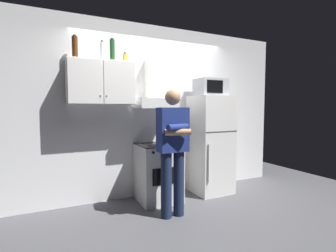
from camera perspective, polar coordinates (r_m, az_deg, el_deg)
ground_plane at (r=3.80m, az=0.00°, el=-17.56°), size 7.00×7.00×0.00m
back_wall_tiled at (r=4.08m, az=-3.61°, el=3.35°), size 4.80×0.10×2.70m
upper_cabinet at (r=3.64m, az=-14.97°, el=9.42°), size 0.90×0.37×0.60m
stove_oven at (r=3.86m, az=-2.29°, el=-10.45°), size 0.60×0.62×0.87m
range_hood at (r=3.86m, az=-3.08°, el=6.98°), size 0.60×0.44×0.75m
refrigerator at (r=4.25m, az=9.60°, el=-4.12°), size 0.60×0.62×1.60m
microwave at (r=4.23m, az=9.61°, el=8.61°), size 0.48×0.37×0.28m
person_standing at (r=3.21m, az=1.11°, el=-4.92°), size 0.38×0.33×1.64m
cooking_pot at (r=3.72m, az=0.26°, el=-3.37°), size 0.32×0.22×0.09m
bottle_vodka_clear at (r=3.76m, az=-14.67°, el=16.00°), size 0.07×0.07×0.29m
bottle_wine_green at (r=3.74m, az=-12.53°, el=16.39°), size 0.07×0.07×0.32m
bottle_spice_jar at (r=3.78m, az=-9.74°, el=14.92°), size 0.06×0.06×0.15m
bottle_rum_dark at (r=3.70m, az=-20.36°, el=16.32°), size 0.08×0.08×0.32m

